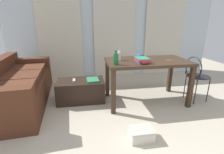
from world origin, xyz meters
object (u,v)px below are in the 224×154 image
bottle_far (119,56)px  shoebox (141,134)px  coffee_table (81,90)px  scissors (168,60)px  craft_table (147,66)px  wire_chair (196,73)px  bottle_near (116,59)px  tv_remote_primary (74,80)px  magazine (93,80)px  book_stack (142,60)px  couch (17,87)px  bowl (140,55)px

bottle_far → shoebox: size_ratio=0.58×
coffee_table → scissors: bearing=-10.1°
craft_table → scissors: scissors is taller
wire_chair → bottle_near: 1.53m
craft_table → shoebox: size_ratio=4.74×
coffee_table → tv_remote_primary: (-0.11, 0.00, 0.21)m
tv_remote_primary → magazine: size_ratio=0.54×
book_stack → magazine: 0.96m
craft_table → scissors: bearing=-9.8°
bottle_far → magazine: (-0.46, 0.12, -0.45)m
coffee_table → magazine: (0.23, -0.02, 0.21)m
tv_remote_primary → magazine: bearing=-7.1°
couch → wire_chair: wire_chair is taller
wire_chair → tv_remote_primary: 2.21m
bottle_far → coffee_table: bearing=168.3°
coffee_table → shoebox: bearing=-58.7°
couch → craft_table: couch is taller
coffee_table → tv_remote_primary: size_ratio=5.64×
bottle_far → book_stack: 0.40m
scissors → wire_chair: bearing=-7.1°
book_stack → scissors: bearing=10.2°
bottle_far → book_stack: bearing=-34.0°
bowl → book_stack: 0.42m
couch → magazine: size_ratio=7.58×
coffee_table → bottle_near: bearing=-38.2°
shoebox → wire_chair: bearing=34.8°
couch → bottle_far: size_ratio=12.12×
wire_chair → scissors: (-0.53, 0.07, 0.25)m
couch → coffee_table: 1.10m
couch → tv_remote_primary: couch is taller
couch → magazine: (1.32, -0.04, 0.08)m
wire_chair → bowl: size_ratio=5.29×
craft_table → tv_remote_primary: craft_table is taller
bottle_near → magazine: 0.72m
bowl → scissors: size_ratio=1.59×
couch → craft_table: size_ratio=1.49×
couch → bottle_near: bottle_near is taller
bottle_far → book_stack: size_ratio=0.55×
craft_table → scissors: size_ratio=14.26×
shoebox → couch: bearing=145.7°
craft_table → bowl: (-0.04, 0.25, 0.14)m
wire_chair → tv_remote_primary: (-2.17, 0.34, -0.13)m
bottle_near → bowl: bottle_near is taller
wire_chair → craft_table: bearing=171.8°
wire_chair → book_stack: size_ratio=2.62×
magazine → scissors: bearing=-15.0°
magazine → wire_chair: bearing=-13.9°
bottle_far → couch: bearing=174.8°
coffee_table → wire_chair: wire_chair is taller
magazine → shoebox: 1.37m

